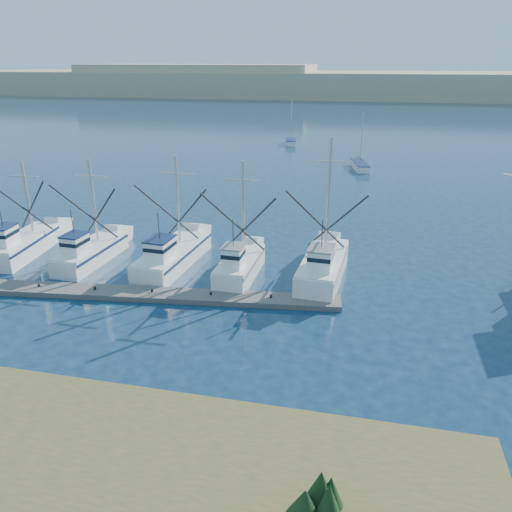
% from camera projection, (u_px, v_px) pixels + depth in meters
% --- Properties ---
extents(ground, '(500.00, 500.00, 0.00)m').
position_uv_depth(ground, '(227.00, 363.00, 26.28)').
color(ground, '#0D233C').
rests_on(ground, ground).
extents(floating_dock, '(27.19, 4.91, 0.36)m').
position_uv_depth(floating_dock, '(138.00, 294.00, 33.66)').
color(floating_dock, '#69635D').
rests_on(floating_dock, ground).
extents(dune_ridge, '(360.00, 60.00, 10.00)m').
position_uv_depth(dune_ridge, '(359.00, 84.00, 215.09)').
color(dune_ridge, tan).
rests_on(dune_ridge, ground).
extents(trawler_fleet, '(27.29, 9.20, 10.04)m').
position_uv_depth(trawler_fleet, '(174.00, 257.00, 37.71)').
color(trawler_fleet, white).
rests_on(trawler_fleet, ground).
extents(sailboat_near, '(3.07, 6.99, 8.10)m').
position_uv_depth(sailboat_near, '(360.00, 165.00, 72.90)').
color(sailboat_near, white).
rests_on(sailboat_near, ground).
extents(sailboat_far, '(2.70, 5.50, 8.10)m').
position_uv_depth(sailboat_far, '(291.00, 142.00, 93.83)').
color(sailboat_far, white).
rests_on(sailboat_far, ground).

